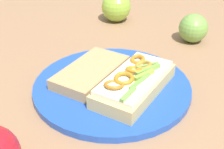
% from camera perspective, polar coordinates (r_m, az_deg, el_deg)
% --- Properties ---
extents(ground_plane, '(2.00, 2.00, 0.00)m').
position_cam_1_polar(ground_plane, '(0.60, 0.00, -2.69)').
color(ground_plane, '#946C4E').
rests_on(ground_plane, ground).
extents(plate, '(0.30, 0.30, 0.01)m').
position_cam_1_polar(plate, '(0.59, 0.00, -2.18)').
color(plate, blue).
rests_on(plate, ground_plane).
extents(sandwich, '(0.20, 0.17, 0.05)m').
position_cam_1_polar(sandwich, '(0.56, 4.15, -1.46)').
color(sandwich, tan).
rests_on(sandwich, plate).
extents(bread_slice_side, '(0.18, 0.16, 0.02)m').
position_cam_1_polar(bread_slice_side, '(0.61, -3.86, 0.46)').
color(bread_slice_side, tan).
rests_on(bread_slice_side, plate).
extents(apple_0, '(0.10, 0.10, 0.07)m').
position_cam_1_polar(apple_0, '(0.80, 14.75, 8.26)').
color(apple_0, '#73A448').
rests_on(apple_0, ground_plane).
extents(apple_2, '(0.10, 0.10, 0.08)m').
position_cam_1_polar(apple_2, '(0.90, 0.78, 12.34)').
color(apple_2, '#8CB73A').
rests_on(apple_2, ground_plane).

